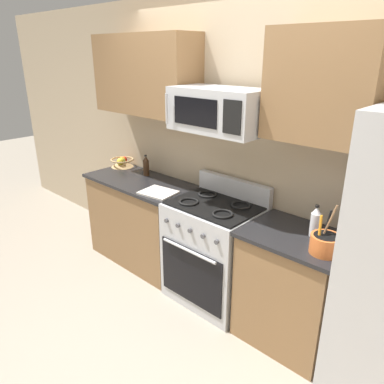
% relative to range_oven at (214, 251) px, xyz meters
% --- Properties ---
extents(ground_plane, '(16.00, 16.00, 0.00)m').
position_rel_range_oven_xyz_m(ground_plane, '(0.00, -0.67, -0.47)').
color(ground_plane, gray).
extents(wall_back, '(8.00, 0.10, 2.60)m').
position_rel_range_oven_xyz_m(wall_back, '(0.00, 0.36, 0.83)').
color(wall_back, tan).
rests_on(wall_back, ground).
extents(counter_left, '(1.19, 0.58, 0.91)m').
position_rel_range_oven_xyz_m(counter_left, '(-0.99, -0.00, -0.02)').
color(counter_left, olive).
rests_on(counter_left, ground).
extents(range_oven, '(0.76, 0.62, 1.09)m').
position_rel_range_oven_xyz_m(range_oven, '(0.00, 0.00, 0.00)').
color(range_oven, '#B2B5BA').
rests_on(range_oven, ground).
extents(counter_right, '(0.74, 0.58, 0.91)m').
position_rel_range_oven_xyz_m(counter_right, '(0.76, -0.00, -0.02)').
color(counter_right, olive).
rests_on(counter_right, ground).
extents(microwave, '(0.77, 0.44, 0.33)m').
position_rel_range_oven_xyz_m(microwave, '(-0.00, 0.03, 1.23)').
color(microwave, '#B2B5BA').
extents(upper_cabinets_left, '(1.18, 0.34, 0.72)m').
position_rel_range_oven_xyz_m(upper_cabinets_left, '(-0.99, 0.14, 1.44)').
color(upper_cabinets_left, olive).
extents(upper_cabinets_right, '(0.73, 0.34, 0.72)m').
position_rel_range_oven_xyz_m(upper_cabinets_right, '(0.76, 0.14, 1.44)').
color(upper_cabinets_right, olive).
extents(utensil_crock, '(0.19, 0.19, 0.33)m').
position_rel_range_oven_xyz_m(utensil_crock, '(1.01, -0.11, 0.50)').
color(utensil_crock, '#D1662D').
rests_on(utensil_crock, counter_right).
extents(fruit_basket, '(0.26, 0.26, 0.11)m').
position_rel_range_oven_xyz_m(fruit_basket, '(-1.48, 0.16, 0.49)').
color(fruit_basket, tan).
rests_on(fruit_basket, counter_left).
extents(cutting_board, '(0.34, 0.29, 0.02)m').
position_rel_range_oven_xyz_m(cutting_board, '(-0.57, -0.12, 0.44)').
color(cutting_board, silver).
rests_on(cutting_board, counter_left).
extents(bottle_hot_sauce, '(0.06, 0.06, 0.19)m').
position_rel_range_oven_xyz_m(bottle_hot_sauce, '(1.02, 0.13, 0.52)').
color(bottle_hot_sauce, red).
rests_on(bottle_hot_sauce, counter_right).
extents(bottle_soy, '(0.06, 0.06, 0.22)m').
position_rel_range_oven_xyz_m(bottle_soy, '(-1.05, 0.15, 0.54)').
color(bottle_soy, '#382314').
rests_on(bottle_soy, counter_left).
extents(bottle_vinegar, '(0.07, 0.07, 0.23)m').
position_rel_range_oven_xyz_m(bottle_vinegar, '(0.85, 0.07, 0.54)').
color(bottle_vinegar, silver).
rests_on(bottle_vinegar, counter_right).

